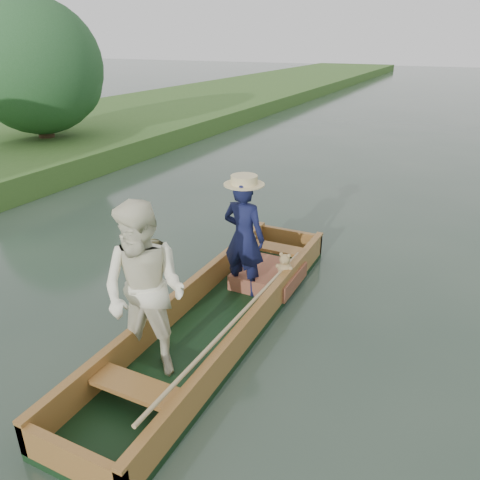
% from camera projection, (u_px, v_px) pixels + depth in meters
% --- Properties ---
extents(ground, '(120.00, 120.00, 0.00)m').
position_uv_depth(ground, '(219.00, 327.00, 5.83)').
color(ground, '#283D30').
rests_on(ground, ground).
extents(punt, '(1.29, 5.00, 1.94)m').
position_uv_depth(punt, '(199.00, 289.00, 5.35)').
color(punt, black).
rests_on(punt, ground).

